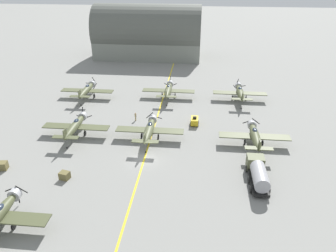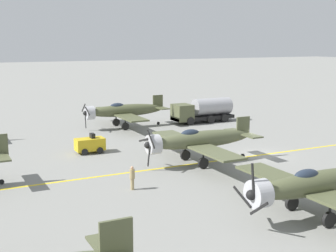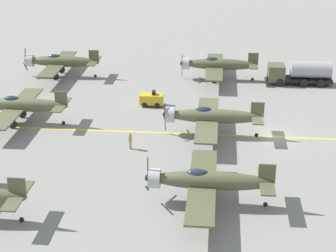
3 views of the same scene
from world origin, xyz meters
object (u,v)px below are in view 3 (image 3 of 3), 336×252
(airplane_mid_center, at_px, (211,116))
(ground_crew_walking, at_px, (130,140))
(airplane_far_center, at_px, (19,105))
(fuel_tanker, at_px, (300,72))
(airplane_mid_right, at_px, (217,64))
(airplane_mid_left, at_px, (207,181))
(tow_tractor, at_px, (152,99))
(airplane_far_right, at_px, (60,62))

(airplane_mid_center, bearing_deg, ground_crew_walking, 109.72)
(airplane_far_center, distance_m, fuel_tanker, 34.56)
(airplane_mid_right, xyz_separation_m, fuel_tanker, (-0.87, -10.33, -0.50))
(airplane_mid_left, distance_m, airplane_far_center, 24.81)
(airplane_mid_right, xyz_separation_m, ground_crew_walking, (-22.08, 7.89, -1.10))
(airplane_mid_center, relative_size, ground_crew_walking, 7.17)
(fuel_tanker, height_order, ground_crew_walking, fuel_tanker)
(airplane_mid_center, bearing_deg, fuel_tanker, -40.08)
(airplane_mid_right, xyz_separation_m, tow_tractor, (-10.36, 7.27, -1.22))
(airplane_mid_left, relative_size, airplane_mid_center, 1.00)
(airplane_mid_left, bearing_deg, airplane_mid_right, 16.17)
(airplane_mid_left, bearing_deg, tow_tractor, 34.84)
(airplane_far_right, bearing_deg, ground_crew_walking, -157.20)
(airplane_mid_left, relative_size, airplane_far_center, 1.00)
(airplane_mid_left, height_order, airplane_far_center, airplane_far_center)
(airplane_mid_left, bearing_deg, airplane_far_center, 70.36)
(airplane_far_right, height_order, ground_crew_walking, airplane_far_right)
(airplane_far_right, height_order, airplane_far_center, airplane_far_center)
(airplane_mid_right, bearing_deg, airplane_far_center, 146.59)
(airplane_far_right, xyz_separation_m, airplane_far_center, (-16.19, -0.11, -0.00))
(airplane_far_center, xyz_separation_m, ground_crew_walking, (-5.30, -12.45, -1.10))
(airplane_mid_center, bearing_deg, airplane_far_center, 77.98)
(airplane_mid_left, xyz_separation_m, airplane_far_right, (30.97, 20.04, 0.00))
(airplane_mid_left, distance_m, airplane_mid_center, 13.44)
(airplane_mid_center, relative_size, fuel_tanker, 1.50)
(airplane_mid_right, xyz_separation_m, airplane_far_center, (-16.77, 20.35, 0.00))
(airplane_mid_right, bearing_deg, airplane_mid_center, -164.20)
(airplane_far_right, distance_m, airplane_far_center, 16.19)
(airplane_mid_left, xyz_separation_m, ground_crew_walking, (9.48, 7.48, -1.10))
(airplane_far_right, distance_m, fuel_tanker, 30.79)
(airplane_far_center, height_order, fuel_tanker, airplane_far_center)
(airplane_mid_left, distance_m, tow_tractor, 22.31)
(fuel_tanker, bearing_deg, airplane_mid_right, 85.19)
(airplane_mid_right, distance_m, fuel_tanker, 10.38)
(airplane_far_center, bearing_deg, tow_tractor, -69.67)
(tow_tractor, bearing_deg, airplane_mid_center, -138.50)
(airplane_far_right, relative_size, ground_crew_walking, 7.17)
(tow_tractor, bearing_deg, airplane_mid_right, -35.04)
(airplane_mid_right, relative_size, tow_tractor, 4.62)
(airplane_mid_left, height_order, airplane_mid_right, airplane_mid_left)
(airplane_mid_right, bearing_deg, fuel_tanker, -77.72)
(airplane_far_right, xyz_separation_m, tow_tractor, (-9.78, -13.19, -1.22))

